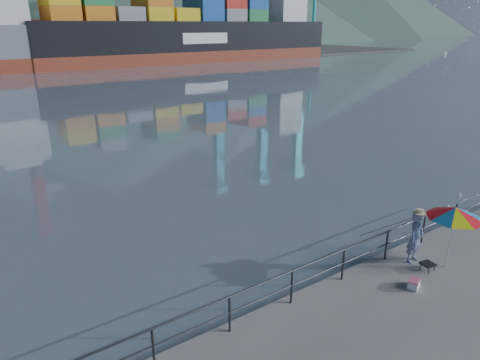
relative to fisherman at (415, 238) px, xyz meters
name	(u,v)px	position (x,y,z in m)	size (l,w,h in m)	color
far_dock	(37,61)	(6.35, 91.86, -0.83)	(200.00, 40.00, 0.40)	#514F4C
guardrail	(319,275)	(-3.65, 0.56, -0.31)	(22.00, 0.06, 1.03)	#2D3033
container_stacks	(150,43)	(31.54, 92.08, 2.18)	(58.00, 5.40, 7.80)	orange
fisherman	(415,238)	(0.00, 0.00, 0.00)	(0.61, 0.40, 1.66)	navy
beach_umbrella	(455,213)	(0.53, -0.81, 1.03)	(2.20, 2.20, 2.03)	white
folding_stool	(427,267)	(-0.12, -0.60, -0.70)	(0.43, 0.43, 0.25)	black
cooler_bag	(414,284)	(-1.27, -0.92, -0.71)	(0.40, 0.27, 0.23)	white
fishing_rod	(386,250)	(-0.09, 0.91, -0.83)	(0.02, 0.02, 2.34)	black
container_ship	(199,31)	(34.99, 74.42, 4.98)	(63.23, 10.54, 18.10)	maroon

